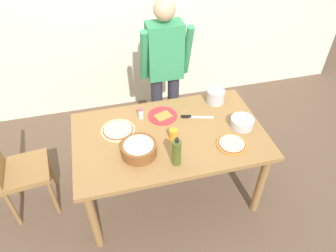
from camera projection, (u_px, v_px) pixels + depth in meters
ground at (169, 190)px, 3.10m from camera, size 8.00×8.00×0.00m
wall_back at (133, 3)px, 3.41m from camera, size 5.60×0.10×2.60m
dining_table at (169, 142)px, 2.66m from camera, size 1.60×0.96×0.76m
person_cook at (165, 68)px, 3.06m from camera, size 0.49×0.25×1.62m
chair_wooden_left at (13, 168)px, 2.61m from camera, size 0.44×0.44×0.95m
pizza_raw_on_board at (118, 130)px, 2.63m from camera, size 0.29×0.29×0.02m
pizza_cooked_on_tray at (232, 144)px, 2.50m from camera, size 0.25×0.25×0.02m
plate_with_slice at (163, 116)px, 2.77m from camera, size 0.26×0.26×0.02m
popcorn_bowl at (139, 148)px, 2.39m from camera, size 0.28×0.28×0.11m
mixing_bowl_steel at (242, 122)px, 2.66m from camera, size 0.20×0.20×0.08m
olive_oil_bottle at (177, 152)px, 2.29m from camera, size 0.07×0.07×0.26m
steel_pot at (216, 96)px, 2.90m from camera, size 0.17×0.17×0.13m
cup_orange at (173, 134)px, 2.54m from camera, size 0.07×0.07×0.08m
salt_shaker at (141, 113)px, 2.73m from camera, size 0.04×0.04×0.11m
chef_knife at (193, 117)px, 2.77m from camera, size 0.29×0.10×0.02m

